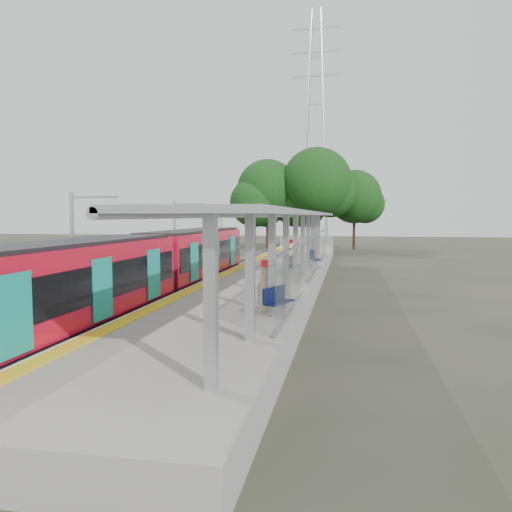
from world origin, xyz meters
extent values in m
plane|color=#474438|center=(0.00, 0.00, 0.00)|extent=(200.00, 200.00, 0.00)
cube|color=#59544C|center=(-4.50, 20.00, 0.12)|extent=(3.00, 70.00, 0.24)
cube|color=gray|center=(0.00, 20.00, 0.50)|extent=(6.00, 50.00, 1.00)
cube|color=yellow|center=(-2.55, 20.00, 1.01)|extent=(0.60, 50.00, 0.02)
cube|color=#9EA0A5|center=(0.00, 44.95, 1.60)|extent=(6.00, 0.10, 1.20)
cube|color=black|center=(-4.50, 3.39, 0.65)|extent=(2.50, 13.50, 0.70)
cube|color=red|center=(-4.50, 3.39, 2.25)|extent=(2.65, 13.50, 2.50)
cube|color=black|center=(-4.50, 3.39, 2.30)|extent=(2.72, 12.96, 1.20)
cube|color=black|center=(-4.50, 3.39, 3.55)|extent=(2.40, 12.82, 0.15)
cube|color=#0D897C|center=(-3.14, 3.39, 2.10)|extent=(0.04, 1.30, 2.00)
cube|color=black|center=(-4.50, 17.49, 0.65)|extent=(2.50, 13.50, 0.70)
cube|color=red|center=(-4.50, 17.49, 2.25)|extent=(2.65, 13.50, 2.50)
cube|color=black|center=(-4.50, 17.49, 2.30)|extent=(2.72, 12.96, 1.20)
cube|color=black|center=(-4.50, 17.49, 3.55)|extent=(2.40, 12.83, 0.15)
cube|color=#0D897C|center=(-3.14, 17.49, 2.10)|extent=(0.04, 1.30, 2.00)
cylinder|color=black|center=(-4.50, 12.76, 0.35)|extent=(2.20, 0.70, 0.70)
cube|color=black|center=(-4.50, 10.44, 2.00)|extent=(2.30, 0.80, 2.40)
cube|color=#9EA0A5|center=(2.00, -2.00, 2.75)|extent=(0.25, 0.25, 3.50)
cube|color=#9EA0A5|center=(2.00, 2.00, 2.75)|extent=(0.25, 0.25, 3.50)
cube|color=#9EA0A5|center=(2.00, 6.00, 2.75)|extent=(0.25, 0.25, 3.50)
cube|color=#9EA0A5|center=(2.00, 10.00, 2.75)|extent=(0.25, 0.25, 3.50)
cube|color=#9EA0A5|center=(2.00, 14.00, 2.75)|extent=(0.25, 0.25, 3.50)
cube|color=#9EA0A5|center=(2.00, 18.00, 2.75)|extent=(0.25, 0.25, 3.50)
cube|color=#9EA0A5|center=(2.00, 22.00, 2.75)|extent=(0.25, 0.25, 3.50)
cube|color=#9EA0A5|center=(2.00, 26.00, 2.75)|extent=(0.25, 0.25, 3.50)
cube|color=#9EA0A5|center=(2.00, 30.00, 2.75)|extent=(0.25, 0.25, 3.50)
cube|color=#9EA0A5|center=(2.00, 34.00, 2.75)|extent=(0.25, 0.25, 3.50)
cube|color=gray|center=(1.60, 16.00, 4.58)|extent=(3.20, 38.00, 0.16)
cylinder|color=#9EA0A5|center=(0.05, 16.00, 4.50)|extent=(0.24, 38.00, 0.24)
cube|color=silver|center=(2.70, 4.00, 2.20)|extent=(0.05, 3.70, 2.20)
cube|color=silver|center=(2.70, 8.00, 2.20)|extent=(0.05, 3.70, 2.20)
cube|color=silver|center=(2.70, 16.00, 2.20)|extent=(0.05, 3.70, 2.20)
cube|color=silver|center=(2.70, 20.00, 2.20)|extent=(0.05, 3.70, 2.20)
cube|color=silver|center=(2.70, 28.00, 2.20)|extent=(0.05, 3.70, 2.20)
cube|color=silver|center=(2.70, 32.00, 2.20)|extent=(0.05, 3.70, 2.20)
cylinder|color=#382316|center=(-7.06, 50.63, 2.05)|extent=(0.36, 0.36, 4.09)
sphere|color=#1D4F16|center=(-7.06, 50.63, 6.14)|extent=(6.22, 6.22, 6.22)
cylinder|color=#382316|center=(-5.61, 51.92, 2.58)|extent=(0.36, 0.36, 5.16)
sphere|color=#1D4F16|center=(-5.61, 51.92, 7.75)|extent=(7.85, 7.85, 7.85)
cylinder|color=#382316|center=(-1.89, 52.42, 2.04)|extent=(0.36, 0.36, 4.08)
sphere|color=#1D4F16|center=(-1.89, 52.42, 6.12)|extent=(6.20, 6.20, 6.20)
cylinder|color=#382316|center=(0.68, 51.42, 2.87)|extent=(0.36, 0.36, 5.74)
sphere|color=#1D4F16|center=(0.68, 51.42, 8.60)|extent=(8.72, 8.72, 8.72)
cylinder|color=#382316|center=(5.37, 56.12, 2.33)|extent=(0.36, 0.36, 4.65)
sphere|color=#1D4F16|center=(5.37, 56.12, 6.98)|extent=(7.07, 7.07, 7.07)
cylinder|color=#9EA0A5|center=(-6.30, 7.00, 2.70)|extent=(0.16, 0.16, 5.40)
cube|color=#9EA0A5|center=(-5.30, 7.00, 5.20)|extent=(2.00, 0.08, 0.08)
cylinder|color=#9EA0A5|center=(-6.30, 19.00, 2.70)|extent=(0.16, 0.16, 5.40)
cube|color=#9EA0A5|center=(-5.30, 19.00, 5.20)|extent=(2.00, 0.08, 0.08)
cylinder|color=#9EA0A5|center=(-6.30, 31.00, 2.70)|extent=(0.16, 0.16, 5.40)
cube|color=#9EA0A5|center=(-5.30, 31.00, 5.20)|extent=(2.00, 0.08, 0.08)
cylinder|color=#9EA0A5|center=(-6.30, 43.00, 2.70)|extent=(0.16, 0.16, 5.40)
cube|color=#9EA0A5|center=(-5.30, 43.00, 5.20)|extent=(2.00, 0.08, 0.08)
cube|color=#0E1949|center=(2.32, 5.68, 1.44)|extent=(0.96, 1.51, 0.06)
cube|color=#0E1949|center=(2.12, 5.68, 1.73)|extent=(0.61, 1.36, 0.53)
cube|color=#9EA0A5|center=(2.32, 5.10, 1.21)|extent=(0.38, 0.20, 0.43)
cube|color=#9EA0A5|center=(2.32, 6.26, 1.21)|extent=(0.38, 0.20, 0.43)
cube|color=#0E1949|center=(1.47, 17.87, 1.47)|extent=(0.59, 1.61, 0.06)
cube|color=#0E1949|center=(1.26, 17.87, 1.79)|extent=(0.18, 1.58, 0.58)
cube|color=#9EA0A5|center=(1.47, 17.24, 1.23)|extent=(0.42, 0.09, 0.46)
cube|color=#9EA0A5|center=(1.47, 18.50, 1.23)|extent=(0.42, 0.09, 0.46)
cube|color=#0E1949|center=(2.40, 22.67, 1.51)|extent=(1.01, 1.79, 0.07)
cube|color=#0E1949|center=(2.17, 22.67, 1.86)|extent=(0.59, 1.65, 0.63)
cube|color=#9EA0A5|center=(2.40, 21.99, 1.25)|extent=(0.46, 0.20, 0.50)
cube|color=#9EA0A5|center=(2.40, 23.36, 1.25)|extent=(0.46, 0.20, 0.50)
cylinder|color=beige|center=(1.72, 6.36, 1.79)|extent=(0.42, 0.42, 1.57)
cube|color=red|center=(1.72, 6.36, 2.73)|extent=(0.37, 0.11, 0.26)
cylinder|color=beige|center=(0.77, 22.21, 1.79)|extent=(0.42, 0.42, 1.58)
cube|color=red|center=(0.77, 22.21, 2.74)|extent=(0.37, 0.18, 0.26)
cylinder|color=#9EA0A5|center=(1.37, 7.78, 1.41)|extent=(0.47, 0.47, 0.82)
camera|label=1|loc=(4.65, -11.40, 4.45)|focal=35.00mm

